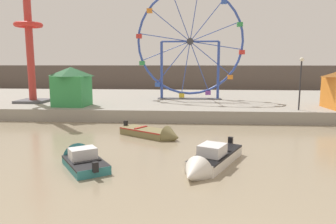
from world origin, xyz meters
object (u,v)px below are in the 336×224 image
at_px(motorboat_teal_painted, 81,159).
at_px(drop_tower_red_tower, 29,30).
at_px(motorboat_white_red_stripe, 209,161).
at_px(promenade_lamp_near, 301,76).
at_px(ferris_wheel_blue_frame, 190,44).
at_px(motorboat_olive_wood, 155,134).
at_px(carnival_booth_green_kiosk, 72,86).

bearing_deg(motorboat_teal_painted, drop_tower_red_tower, -1.62).
bearing_deg(motorboat_white_red_stripe, promenade_lamp_near, 172.09).
distance_m(ferris_wheel_blue_frame, promenade_lamp_near, 12.13).
distance_m(ferris_wheel_blue_frame, drop_tower_red_tower, 15.91).
distance_m(motorboat_teal_painted, motorboat_olive_wood, 6.56).
xyz_separation_m(motorboat_teal_painted, motorboat_olive_wood, (2.97, 5.86, -0.00)).
relative_size(motorboat_olive_wood, promenade_lamp_near, 1.06).
bearing_deg(carnival_booth_green_kiosk, promenade_lamp_near, 0.34).
distance_m(carnival_booth_green_kiosk, promenade_lamp_near, 19.59).
distance_m(motorboat_white_red_stripe, carnival_booth_green_kiosk, 17.86).
height_order(motorboat_white_red_stripe, ferris_wheel_blue_frame, ferris_wheel_blue_frame).
xyz_separation_m(ferris_wheel_blue_frame, carnival_booth_green_kiosk, (-10.54, -6.29, -4.03)).
height_order(ferris_wheel_blue_frame, promenade_lamp_near, ferris_wheel_blue_frame).
bearing_deg(motorboat_teal_painted, motorboat_white_red_stripe, -125.89).
relative_size(motorboat_olive_wood, drop_tower_red_tower, 0.28).
bearing_deg(drop_tower_red_tower, motorboat_white_red_stripe, -43.88).
xyz_separation_m(drop_tower_red_tower, promenade_lamp_near, (24.38, -3.61, -4.16)).
bearing_deg(carnival_booth_green_kiosk, ferris_wheel_blue_frame, 34.81).
height_order(motorboat_teal_painted, carnival_booth_green_kiosk, carnival_booth_green_kiosk).
height_order(motorboat_teal_painted, promenade_lamp_near, promenade_lamp_near).
xyz_separation_m(motorboat_white_red_stripe, motorboat_teal_painted, (-6.17, 0.12, -0.08)).
bearing_deg(ferris_wheel_blue_frame, motorboat_white_red_stripe, -87.06).
relative_size(carnival_booth_green_kiosk, promenade_lamp_near, 0.81).
height_order(motorboat_white_red_stripe, motorboat_olive_wood, motorboat_white_red_stripe).
distance_m(motorboat_olive_wood, ferris_wheel_blue_frame, 15.37).
height_order(motorboat_white_red_stripe, motorboat_teal_painted, motorboat_white_red_stripe).
bearing_deg(motorboat_olive_wood, ferris_wheel_blue_frame, 113.96).
bearing_deg(carnival_booth_green_kiosk, motorboat_teal_painted, -63.98).
distance_m(motorboat_teal_painted, promenade_lamp_near, 18.91).
relative_size(motorboat_white_red_stripe, promenade_lamp_near, 1.25).
xyz_separation_m(motorboat_teal_painted, promenade_lamp_near, (14.16, 12.03, 3.52)).
xyz_separation_m(motorboat_white_red_stripe, carnival_booth_green_kiosk, (-11.55, 13.40, 2.49)).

